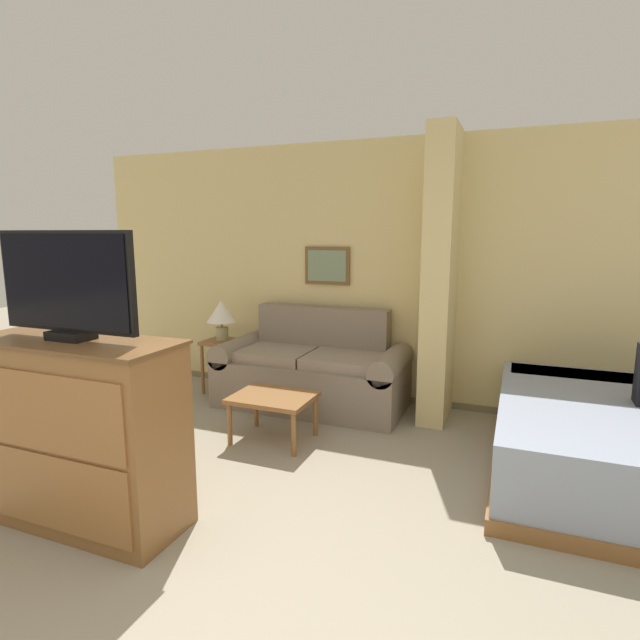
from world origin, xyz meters
TOP-DOWN VIEW (x-y plane):
  - wall_back at (-0.00, 3.55)m, footprint 7.06×0.16m
  - wall_partition_pillar at (0.42, 3.18)m, footprint 0.24×0.62m
  - couch at (-0.77, 3.06)m, footprint 1.85×0.84m
  - coffee_table at (-0.73, 2.14)m, footprint 0.65×0.52m
  - side_table at (-1.84, 3.11)m, footprint 0.37×0.37m
  - table_lamp at (-1.84, 3.11)m, footprint 0.31×0.31m
  - tv_dresser at (-1.25, 0.67)m, footprint 1.28×0.50m
  - tv at (-1.25, 0.67)m, footprint 0.94×0.16m
  - bed at (1.81, 2.43)m, footprint 1.65×2.04m

SIDE VIEW (x-z plane):
  - bed at x=1.81m, z-range 0.00..0.55m
  - coffee_table at x=-0.73m, z-range 0.15..0.53m
  - couch at x=-0.77m, z-range -0.13..0.82m
  - side_table at x=-1.84m, z-range 0.16..0.73m
  - tv_dresser at x=-1.25m, z-range 0.00..1.11m
  - table_lamp at x=-1.84m, z-range 0.64..1.07m
  - wall_back at x=0.00m, z-range -0.01..2.59m
  - wall_partition_pillar at x=0.42m, z-range 0.00..2.60m
  - tv at x=-1.25m, z-range 1.11..1.72m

